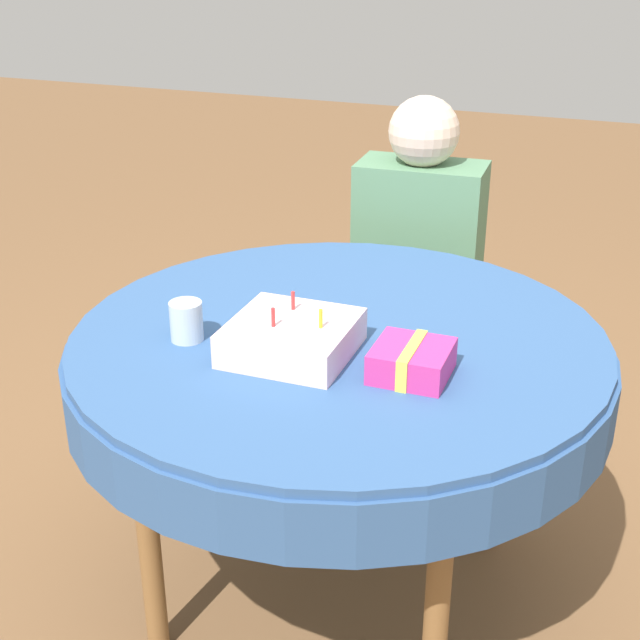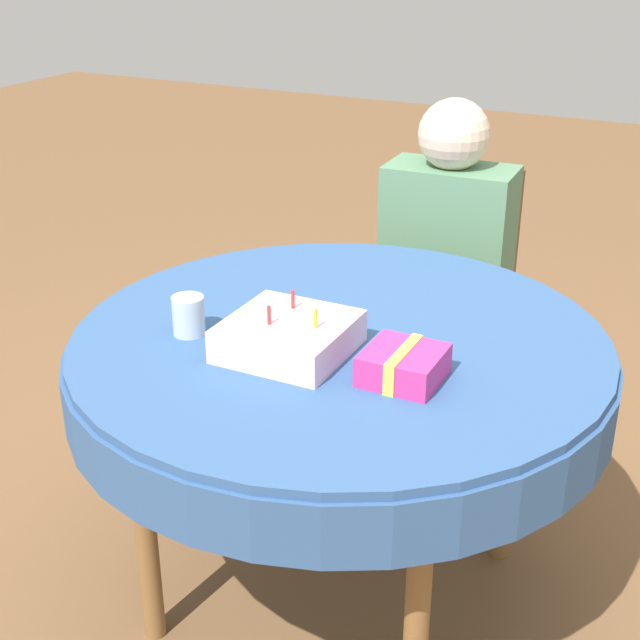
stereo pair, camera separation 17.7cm
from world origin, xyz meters
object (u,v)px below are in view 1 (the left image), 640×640
at_px(chair, 420,290).
at_px(gift_box, 412,361).
at_px(person, 417,241).
at_px(drinking_glass, 186,321).
at_px(birthday_cake, 292,338).

xyz_separation_m(chair, gift_box, (0.24, -1.04, 0.29)).
distance_m(chair, person, 0.21).
distance_m(chair, gift_box, 1.11).
bearing_deg(drinking_glass, gift_box, 1.61).
relative_size(birthday_cake, drinking_glass, 2.86).
bearing_deg(chair, birthday_cake, -93.34).
distance_m(chair, birthday_cake, 1.07).
bearing_deg(chair, person, -90.00).
relative_size(chair, birthday_cake, 3.43).
bearing_deg(drinking_glass, birthday_cake, 4.84).
distance_m(chair, drinking_glass, 1.13).
distance_m(person, birthday_cake, 0.95).
height_order(person, gift_box, person).
xyz_separation_m(birthday_cake, drinking_glass, (-0.24, -0.02, 0.01)).
height_order(chair, person, person).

